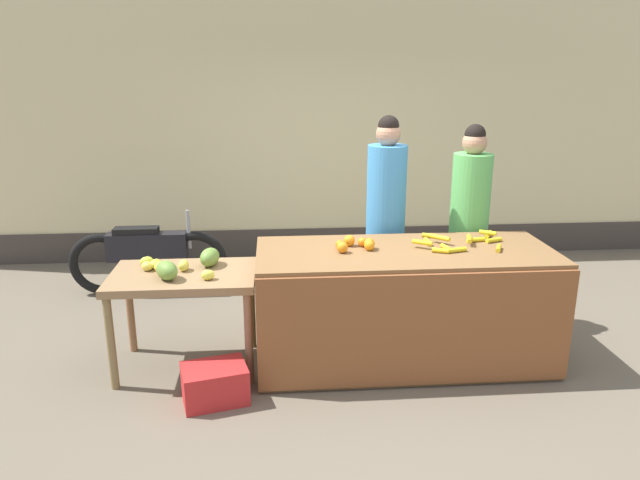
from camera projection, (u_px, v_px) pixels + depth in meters
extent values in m
plane|color=#665B4C|center=(356.00, 359.00, 4.70)|extent=(24.00, 24.00, 0.00)
cube|color=beige|center=(325.00, 128.00, 6.94)|extent=(9.60, 0.20, 3.14)
cube|color=#3F3833|center=(326.00, 242.00, 7.23)|extent=(9.60, 0.04, 0.36)
cube|color=brown|center=(403.00, 305.00, 4.60)|extent=(2.28, 0.91, 0.91)
cube|color=brown|center=(418.00, 331.00, 4.15)|extent=(2.28, 0.03, 0.85)
cube|color=olive|center=(183.00, 277.00, 4.39)|extent=(1.08, 0.70, 0.06)
cylinder|color=olive|center=(111.00, 344.00, 4.17)|extent=(0.06, 0.06, 0.71)
cylinder|color=#90674B|center=(249.00, 339.00, 4.25)|extent=(0.06, 0.06, 0.71)
cylinder|color=#926542|center=(130.00, 311.00, 4.75)|extent=(0.06, 0.06, 0.71)
cylinder|color=olive|center=(251.00, 307.00, 4.82)|extent=(0.06, 0.06, 0.71)
cylinder|color=yellow|center=(440.00, 251.00, 4.39)|extent=(0.13, 0.08, 0.04)
cylinder|color=yellow|center=(489.00, 235.00, 4.82)|extent=(0.11, 0.15, 0.04)
cylinder|color=gold|center=(428.00, 242.00, 4.62)|extent=(0.04, 0.14, 0.04)
cylinder|color=gold|center=(499.00, 248.00, 4.45)|extent=(0.09, 0.14, 0.04)
cylinder|color=gold|center=(430.00, 236.00, 4.79)|extent=(0.12, 0.09, 0.04)
cylinder|color=gold|center=(446.00, 248.00, 4.46)|extent=(0.06, 0.13, 0.04)
cylinder|color=gold|center=(457.00, 250.00, 4.41)|extent=(0.16, 0.07, 0.04)
cylinder|color=gold|center=(494.00, 240.00, 4.66)|extent=(0.14, 0.08, 0.04)
cylinder|color=yellow|center=(476.00, 240.00, 4.67)|extent=(0.15, 0.06, 0.04)
cylinder|color=gold|center=(469.00, 239.00, 4.59)|extent=(0.08, 0.16, 0.04)
cylinder|color=gold|center=(488.00, 233.00, 4.76)|extent=(0.13, 0.10, 0.04)
cylinder|color=yellow|center=(440.00, 238.00, 4.62)|extent=(0.14, 0.13, 0.04)
cylinder|color=yellow|center=(422.00, 243.00, 4.49)|extent=(0.15, 0.11, 0.04)
sphere|color=orange|center=(362.00, 242.00, 4.55)|extent=(0.07, 0.07, 0.07)
sphere|color=orange|center=(369.00, 244.00, 4.48)|extent=(0.08, 0.08, 0.08)
sphere|color=orange|center=(340.00, 244.00, 4.49)|extent=(0.07, 0.07, 0.07)
sphere|color=orange|center=(369.00, 246.00, 4.44)|extent=(0.08, 0.08, 0.08)
sphere|color=orange|center=(349.00, 241.00, 4.56)|extent=(0.09, 0.09, 0.09)
sphere|color=orange|center=(342.00, 247.00, 4.39)|extent=(0.09, 0.09, 0.09)
ellipsoid|color=#DFDC4B|center=(208.00, 275.00, 4.23)|extent=(0.11, 0.09, 0.08)
ellipsoid|color=#E0CC4A|center=(147.00, 266.00, 4.42)|extent=(0.12, 0.12, 0.07)
ellipsoid|color=#DFD249|center=(184.00, 265.00, 4.41)|extent=(0.09, 0.12, 0.09)
ellipsoid|color=#D5DB3F|center=(147.00, 261.00, 4.53)|extent=(0.12, 0.10, 0.07)
ellipsoid|color=yellow|center=(155.00, 264.00, 4.47)|extent=(0.11, 0.13, 0.07)
ellipsoid|color=yellow|center=(160.00, 267.00, 4.38)|extent=(0.10, 0.12, 0.08)
ellipsoid|color=olive|center=(210.00, 257.00, 4.52)|extent=(0.18, 0.24, 0.14)
ellipsoid|color=olive|center=(167.00, 270.00, 4.22)|extent=(0.23, 0.26, 0.14)
cylinder|color=#33333D|center=(383.00, 284.00, 5.30)|extent=(0.29, 0.29, 0.73)
cylinder|color=#3F8CCC|center=(386.00, 197.00, 5.07)|extent=(0.34, 0.34, 0.89)
sphere|color=tan|center=(388.00, 134.00, 4.92)|extent=(0.21, 0.21, 0.21)
sphere|color=black|center=(389.00, 126.00, 4.90)|extent=(0.18, 0.18, 0.18)
cylinder|color=#33333D|center=(464.00, 285.00, 5.33)|extent=(0.29, 0.29, 0.70)
cylinder|color=#59B259|center=(470.00, 202.00, 5.11)|extent=(0.34, 0.34, 0.85)
sphere|color=tan|center=(475.00, 143.00, 4.96)|extent=(0.21, 0.21, 0.21)
sphere|color=black|center=(475.00, 135.00, 4.94)|extent=(0.18, 0.18, 0.18)
torus|color=black|center=(196.00, 262.00, 6.04)|extent=(0.65, 0.09, 0.65)
torus|color=black|center=(102.00, 264.00, 5.97)|extent=(0.65, 0.09, 0.65)
cube|color=black|center=(147.00, 246.00, 5.95)|extent=(0.80, 0.18, 0.28)
cube|color=black|center=(136.00, 231.00, 5.90)|extent=(0.44, 0.16, 0.08)
cylinder|color=gray|center=(189.00, 229.00, 5.94)|extent=(0.04, 0.04, 0.40)
cube|color=red|center=(215.00, 384.00, 4.08)|extent=(0.50, 0.42, 0.26)
ellipsoid|color=tan|center=(286.00, 295.00, 5.42)|extent=(0.32, 0.37, 0.46)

